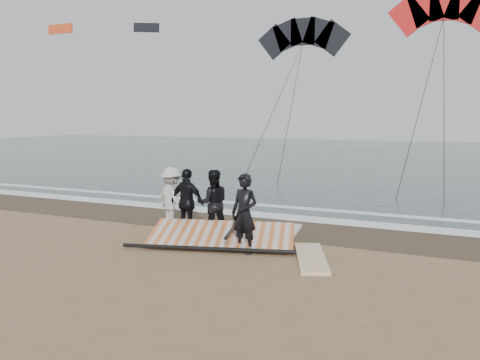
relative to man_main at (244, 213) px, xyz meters
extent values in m
plane|color=#8C704C|center=(0.16, -1.67, -0.98)|extent=(120.00, 120.00, 0.00)
cube|color=#233838|center=(0.16, 31.33, -0.97)|extent=(120.00, 54.00, 0.02)
cube|color=#4C3D2B|center=(0.16, 2.83, -0.97)|extent=(120.00, 2.80, 0.01)
cube|color=white|center=(0.16, 4.23, -0.95)|extent=(120.00, 0.90, 0.01)
cube|color=white|center=(0.16, 5.93, -0.95)|extent=(120.00, 0.45, 0.01)
imported|color=black|center=(0.00, 0.00, 0.00)|extent=(0.80, 0.61, 1.96)
cube|color=silver|center=(1.66, 0.09, -0.93)|extent=(1.38, 2.36, 0.09)
cube|color=silver|center=(0.41, 2.01, -0.93)|extent=(0.87, 2.32, 0.09)
imported|color=black|center=(-1.46, 1.19, -0.05)|extent=(1.15, 1.08, 1.87)
imported|color=black|center=(-2.16, 0.99, -0.04)|extent=(1.15, 0.60, 1.88)
imported|color=beige|center=(-2.86, 1.29, -0.05)|extent=(1.39, 1.17, 1.87)
cube|color=black|center=(-1.01, 0.99, -0.93)|extent=(2.62, 1.25, 0.10)
cube|color=orange|center=(-0.81, 0.39, -0.68)|extent=(3.98, 2.36, 0.39)
cylinder|color=black|center=(-0.81, -0.39, -0.87)|extent=(4.20, 1.22, 0.10)
cylinder|color=black|center=(-0.51, 0.39, -0.53)|extent=(0.56, 1.82, 0.08)
cylinder|color=#262626|center=(3.34, 15.43, 3.70)|extent=(0.04, 0.04, 15.56)
cylinder|color=#262626|center=(4.23, 15.13, 3.70)|extent=(0.04, 0.04, 16.01)
cylinder|color=#262626|center=(-5.32, 18.06, 3.51)|extent=(0.04, 0.04, 16.77)
cylinder|color=#262626|center=(-4.40, 18.09, 3.51)|extent=(0.04, 0.04, 16.95)
cube|color=#E6491B|center=(-30.93, 26.33, 10.96)|extent=(3.00, 0.12, 0.90)
cube|color=black|center=(-23.57, 30.33, 11.22)|extent=(3.07, 0.12, 1.17)
camera|label=1|loc=(4.36, -10.27, 2.32)|focal=35.00mm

